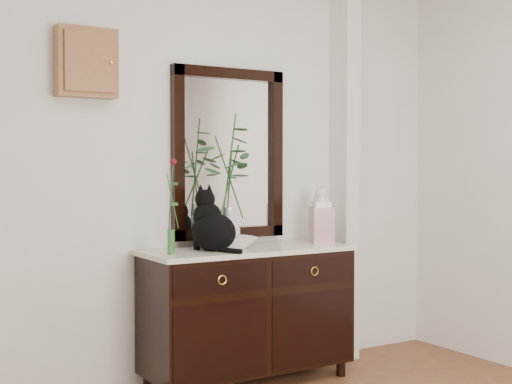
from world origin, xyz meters
TOP-DOWN VIEW (x-y plane):
  - wall_back at (0.00, 1.98)m, footprint 3.60×0.04m
  - pilaster at (1.00, 1.90)m, footprint 0.12×0.20m
  - sideboard at (0.10, 1.73)m, footprint 1.33×0.52m
  - wall_mirror at (0.10, 1.97)m, footprint 0.80×0.06m
  - key_cabinet at (-0.85, 1.94)m, footprint 0.35×0.10m
  - cat at (-0.16, 1.70)m, footprint 0.35×0.39m
  - lotus_bowl at (-0.02, 1.75)m, footprint 0.33×0.33m
  - vase_branches at (-0.02, 1.75)m, footprint 0.47×0.47m
  - bud_vase_rose at (-0.45, 1.66)m, footprint 0.09×0.09m
  - ginger_jar at (0.67, 1.73)m, footprint 0.18×0.18m

SIDE VIEW (x-z plane):
  - sideboard at x=0.10m, z-range 0.06..0.88m
  - lotus_bowl at x=-0.02m, z-range 0.85..0.92m
  - cat at x=-0.16m, z-range 0.85..1.23m
  - ginger_jar at x=0.67m, z-range 0.85..1.23m
  - bud_vase_rose at x=-0.45m, z-range 0.85..1.41m
  - vase_branches at x=-0.02m, z-range 0.87..1.69m
  - wall_back at x=0.00m, z-range 0.00..2.70m
  - pilaster at x=1.00m, z-range 0.00..2.70m
  - wall_mirror at x=0.10m, z-range 0.89..1.99m
  - key_cabinet at x=-0.85m, z-range 1.75..2.15m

